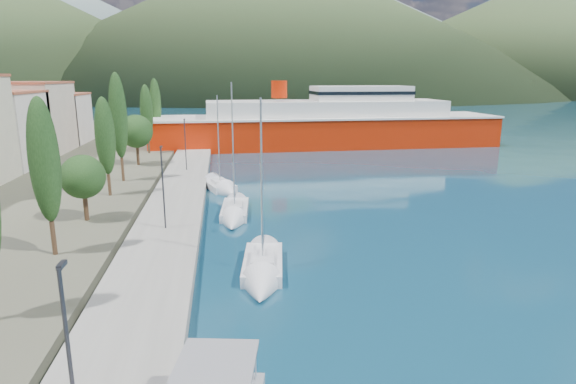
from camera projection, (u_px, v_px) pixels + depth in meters
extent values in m
plane|color=navy|center=(238.00, 118.00, 137.98)|extent=(1400.00, 1400.00, 0.00)
cube|color=gray|center=(178.00, 197.00, 46.16)|extent=(5.00, 88.00, 0.80)
cone|color=slate|center=(10.00, 21.00, 569.04)|extent=(640.00, 640.00, 150.00)
cone|color=slate|center=(280.00, 18.00, 666.85)|extent=(760.00, 760.00, 180.00)
cone|color=slate|center=(541.00, 31.00, 639.33)|extent=(640.00, 640.00, 140.00)
cone|color=#3B4F2B|center=(273.00, 20.00, 399.49)|extent=(480.00, 480.00, 115.00)
cone|color=#3B4F2B|center=(530.00, 37.00, 412.17)|extent=(420.00, 420.00, 90.00)
cube|color=beige|center=(32.00, 119.00, 69.82)|extent=(9.00, 13.00, 10.00)
cube|color=#9E5138|center=(27.00, 83.00, 68.61)|extent=(9.20, 13.20, 0.30)
cube|color=silver|center=(57.00, 119.00, 80.65)|extent=(9.00, 10.00, 8.00)
cube|color=#9E5138|center=(54.00, 94.00, 79.67)|extent=(9.20, 10.20, 0.30)
cylinder|color=#47301E|center=(54.00, 238.00, 30.31)|extent=(0.30, 0.30, 2.18)
ellipsoid|color=#1F3F19|center=(44.00, 160.00, 29.15)|extent=(1.80, 1.80, 7.73)
cylinder|color=#47301E|center=(86.00, 207.00, 37.59)|extent=(0.36, 0.36, 2.13)
sphere|color=#1F3F19|center=(83.00, 177.00, 37.02)|extent=(3.40, 3.40, 3.40)
cylinder|color=#47301E|center=(109.00, 185.00, 45.53)|extent=(0.30, 0.30, 2.03)
ellipsoid|color=#1F3F19|center=(105.00, 136.00, 44.45)|extent=(1.80, 1.80, 7.21)
cylinder|color=#47301E|center=(123.00, 169.00, 51.77)|extent=(0.30, 0.30, 2.52)
ellipsoid|color=#1F3F19|center=(118.00, 116.00, 50.43)|extent=(1.80, 1.80, 8.94)
cylinder|color=#47301E|center=(138.00, 155.00, 61.26)|extent=(0.36, 0.36, 2.61)
sphere|color=#1F3F19|center=(136.00, 131.00, 60.56)|extent=(4.18, 4.18, 4.18)
cylinder|color=#47301E|center=(149.00, 146.00, 70.65)|extent=(0.30, 0.30, 2.18)
ellipsoid|color=#1F3F19|center=(146.00, 112.00, 69.49)|extent=(1.80, 1.80, 7.72)
cylinder|color=#47301E|center=(158.00, 137.00, 80.49)|extent=(0.30, 0.30, 2.36)
ellipsoid|color=#1F3F19|center=(155.00, 104.00, 79.23)|extent=(1.80, 1.80, 8.37)
cylinder|color=#2D2D33|center=(71.00, 370.00, 13.32)|extent=(0.12, 0.12, 6.00)
cube|color=#2D2D33|center=(62.00, 265.00, 12.86)|extent=(0.15, 0.50, 0.12)
cylinder|color=#2D2D33|center=(163.00, 188.00, 34.84)|extent=(0.12, 0.12, 6.00)
cube|color=#2D2D33|center=(161.00, 147.00, 34.38)|extent=(0.15, 0.50, 0.12)
cylinder|color=#2D2D33|center=(185.00, 145.00, 56.97)|extent=(0.12, 0.12, 6.00)
cube|color=#2D2D33|center=(184.00, 119.00, 56.51)|extent=(0.15, 0.50, 0.12)
cube|color=gray|center=(215.00, 365.00, 15.25)|extent=(2.99, 3.37, 0.11)
cube|color=silver|center=(263.00, 265.00, 29.94)|extent=(3.06, 6.06, 0.93)
cube|color=silver|center=(263.00, 258.00, 29.41)|extent=(1.70, 2.48, 0.36)
cylinder|color=silver|center=(262.00, 182.00, 28.30)|extent=(0.12, 0.12, 9.83)
cone|color=silver|center=(261.00, 291.00, 26.32)|extent=(2.69, 2.98, 2.38)
cube|color=silver|center=(235.00, 211.00, 42.15)|extent=(2.71, 6.30, 0.87)
cube|color=silver|center=(235.00, 206.00, 41.62)|extent=(1.52, 2.56, 0.34)
cylinder|color=silver|center=(233.00, 146.00, 40.41)|extent=(0.12, 0.12, 10.60)
cone|color=silver|center=(232.00, 224.00, 38.34)|extent=(2.44, 3.04, 2.22)
cube|color=silver|center=(219.00, 186.00, 51.46)|extent=(3.85, 5.80, 0.91)
cube|color=silver|center=(220.00, 181.00, 51.00)|extent=(1.99, 2.46, 0.36)
cylinder|color=silver|center=(218.00, 140.00, 49.97)|extent=(0.12, 0.12, 9.15)
cone|color=silver|center=(229.00, 193.00, 48.46)|extent=(2.99, 3.08, 2.34)
cube|color=red|center=(325.00, 133.00, 82.57)|extent=(58.48, 13.62, 5.62)
cube|color=silver|center=(326.00, 117.00, 81.92)|extent=(58.90, 13.99, 0.30)
cube|color=silver|center=(326.00, 110.00, 81.63)|extent=(40.40, 11.08, 3.01)
cube|color=silver|center=(361.00, 93.00, 81.95)|extent=(16.49, 7.90, 2.41)
cylinder|color=red|center=(279.00, 89.00, 79.57)|extent=(2.61, 2.61, 2.81)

